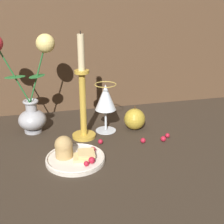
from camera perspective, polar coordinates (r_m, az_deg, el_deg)
ground_plane at (r=1.05m, az=-3.19°, el=-5.95°), size 2.40×2.40×0.00m
vase at (r=1.12m, az=-14.86°, el=3.20°), size 0.22×0.10×0.35m
plate_with_pastries at (r=0.95m, az=-7.21°, el=-7.77°), size 0.18×0.18×0.08m
wine_glass at (r=1.10m, az=-1.19°, el=2.37°), size 0.08×0.08×0.18m
candlestick at (r=1.05m, az=-5.37°, el=2.30°), size 0.08×0.08×0.36m
apple_beside_vase at (r=1.15m, az=4.16°, el=-1.29°), size 0.08×0.08×0.09m
berry_near_plate at (r=1.08m, az=9.37°, el=-4.85°), size 0.02×0.02×0.02m
berry_front_center at (r=1.06m, az=5.70°, el=-5.20°), size 0.02×0.02×0.02m
berry_by_glass_stem at (r=1.05m, az=-2.15°, el=-5.39°), size 0.02×0.02×0.02m
berry_under_candlestick at (r=1.11m, az=10.10°, el=-4.24°), size 0.02×0.02×0.02m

